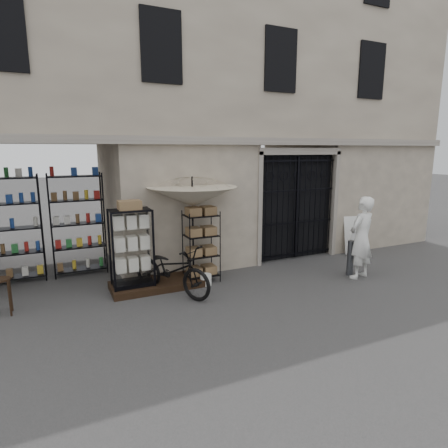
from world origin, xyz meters
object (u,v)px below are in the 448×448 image
wire_rack (201,247)px  market_umbrella (192,191)px  white_bucket (206,280)px  display_cabinet (132,252)px  steel_bollard (350,258)px  wooden_stool (3,296)px  shopkeeper (358,277)px  easel_sign (356,236)px  bicycle (172,294)px

wire_rack → market_umbrella: 1.31m
white_bucket → display_cabinet: bearing=170.2°
display_cabinet → steel_bollard: size_ratio=2.08×
wooden_stool → shopkeeper: bearing=-9.1°
display_cabinet → wire_rack: size_ratio=1.08×
easel_sign → market_umbrella: bearing=-169.7°
shopkeeper → wire_rack: bearing=-35.8°
steel_bollard → wire_rack: bearing=161.7°
wire_rack → bicycle: (-0.88, -0.49, -0.82)m
wooden_stool → shopkeeper: (7.58, -1.21, -0.37)m
steel_bollard → easel_sign: 1.91m
easel_sign → white_bucket: bearing=-164.0°
steel_bollard → display_cabinet: bearing=167.5°
display_cabinet → market_umbrella: bearing=27.7°
easel_sign → display_cabinet: bearing=-167.7°
wire_rack → market_umbrella: market_umbrella is taller
display_cabinet → easel_sign: (6.48, 0.17, -0.33)m
display_cabinet → shopkeeper: bearing=4.5°
wire_rack → steel_bollard: bearing=5.0°
market_umbrella → shopkeeper: 4.52m
market_umbrella → wire_rack: bearing=-55.8°
display_cabinet → market_umbrella: 1.92m
wire_rack → white_bucket: (-0.02, -0.30, -0.69)m
market_umbrella → bicycle: (-0.75, -0.68, -2.11)m
white_bucket → easel_sign: size_ratio=0.24×
white_bucket → wooden_stool: size_ratio=0.37×
easel_sign → wooden_stool: bearing=-167.1°
wire_rack → white_bucket: wire_rack is taller
wire_rack → shopkeeper: wire_rack is taller
display_cabinet → white_bucket: size_ratio=6.88×
wire_rack → shopkeeper: 3.89m
bicycle → steel_bollard: 4.42m
wire_rack → steel_bollard: size_ratio=1.92×
wire_rack → wooden_stool: 4.07m
white_bucket → wooden_stool: (-4.02, 0.13, 0.25)m
market_umbrella → easel_sign: (5.01, -0.05, -1.54)m
display_cabinet → market_umbrella: market_umbrella is taller
white_bucket → market_umbrella: bearing=102.9°
wire_rack → steel_bollard: wire_rack is taller
shopkeeper → easel_sign: 2.10m
wooden_stool → easel_sign: bearing=2.0°
market_umbrella → wooden_stool: bearing=-174.7°
wooden_stool → white_bucket: bearing=-1.8°
white_bucket → bicycle: bearing=-167.5°
wire_rack → shopkeeper: size_ratio=0.85×
display_cabinet → wire_rack: display_cabinet is taller
white_bucket → steel_bollard: (3.49, -0.85, 0.31)m
bicycle → wooden_stool: size_ratio=2.89×
wooden_stool → shopkeeper: size_ratio=0.36×
wire_rack → easel_sign: size_ratio=1.52×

